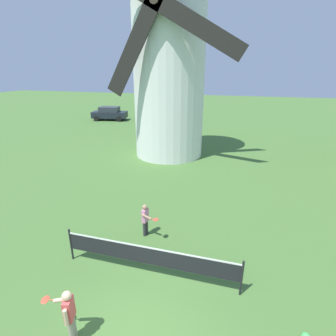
% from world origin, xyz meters
% --- Properties ---
extents(windmill, '(9.67, 5.31, 13.86)m').
position_xyz_m(windmill, '(-3.03, 13.53, 6.35)').
color(windmill, white).
rests_on(windmill, ground_plane).
extents(tennis_net, '(5.25, 0.06, 1.10)m').
position_xyz_m(tennis_net, '(-0.34, 1.97, 0.69)').
color(tennis_net, black).
rests_on(tennis_net, ground_plane).
extents(player_near, '(0.83, 0.44, 1.35)m').
position_xyz_m(player_near, '(-1.33, -0.36, 0.77)').
color(player_near, '#9E937F').
rests_on(player_near, ground_plane).
extents(player_far, '(0.71, 0.61, 1.24)m').
position_xyz_m(player_far, '(-1.13, 3.84, 0.70)').
color(player_far, '#333338').
rests_on(player_far, ground_plane).
extents(parked_car_black, '(4.22, 2.42, 1.56)m').
position_xyz_m(parked_car_black, '(-13.45, 24.49, 0.81)').
color(parked_car_black, '#1E232D').
rests_on(parked_car_black, ground_plane).
extents(parked_car_blue, '(4.44, 2.15, 1.56)m').
position_xyz_m(parked_car_blue, '(-6.77, 24.43, 0.81)').
color(parked_car_blue, '#334C99').
rests_on(parked_car_blue, ground_plane).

